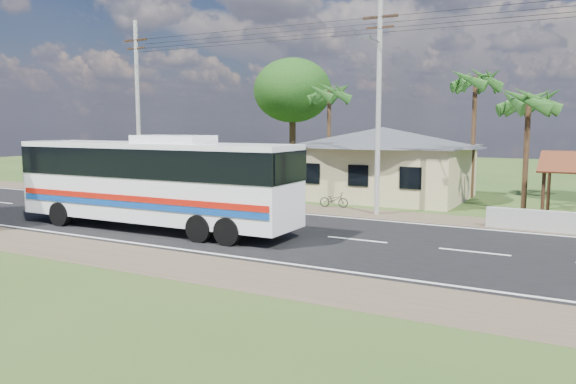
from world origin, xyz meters
name	(u,v)px	position (x,y,z in m)	size (l,w,h in m)	color
ground	(260,230)	(0.00, 0.00, 0.00)	(120.00, 120.00, 0.00)	#284518
road	(260,230)	(0.00, 0.00, 0.01)	(120.00, 16.00, 0.03)	black
house	(382,155)	(1.00, 13.00, 2.64)	(12.40, 10.00, 5.00)	#C5B583
concrete_barrier	(573,223)	(12.00, 5.60, 0.45)	(7.00, 0.30, 0.90)	#9E9E99
utility_poles	(372,100)	(2.67, 6.49, 5.77)	(32.80, 2.22, 11.00)	#9E9E99
palm_near	(529,102)	(9.50, 11.00, 5.71)	(2.80, 2.80, 6.70)	#47301E
palm_mid	(476,82)	(6.00, 15.50, 7.16)	(2.80, 2.80, 8.20)	#47301E
palm_far	(329,94)	(-4.00, 16.00, 6.68)	(2.80, 2.80, 7.70)	#47301E
tree_behind_house	(293,91)	(-8.00, 18.00, 7.12)	(6.00, 6.00, 9.61)	#47301E
coach_bus	(154,176)	(-4.04, -2.13, 2.35)	(13.32, 3.10, 4.12)	white
motorcycle	(334,200)	(0.10, 7.68, 0.42)	(0.56, 1.60, 0.84)	black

